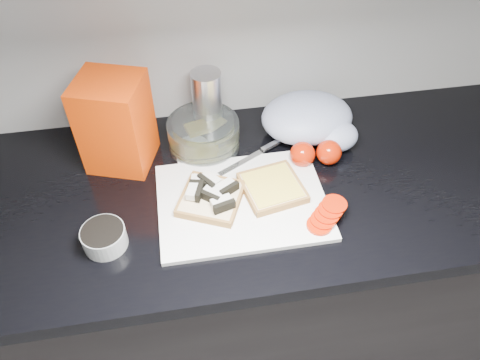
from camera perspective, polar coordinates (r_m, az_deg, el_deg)
name	(u,v)px	position (r m, az deg, el deg)	size (l,w,h in m)	color
base_cabinet	(248,282)	(1.55, 0.93, -12.37)	(3.50, 0.60, 0.86)	black
countertop	(250,188)	(1.19, 1.19, -0.98)	(3.50, 0.64, 0.04)	black
cutting_board	(242,202)	(1.12, 0.25, -2.64)	(0.40, 0.30, 0.01)	white
bread_left	(211,196)	(1.11, -3.57, -2.00)	(0.19, 0.19, 0.04)	beige
bread_right	(272,188)	(1.13, 3.96, -0.93)	(0.17, 0.17, 0.02)	beige
tomato_slices	(327,215)	(1.09, 10.55, -4.17)	(0.12, 0.11, 0.02)	#B81C04
knife	(258,153)	(1.23, 2.27, 3.35)	(0.19, 0.11, 0.01)	#BBBCC0
seed_tub	(104,237)	(1.07, -16.25, -6.66)	(0.10, 0.10, 0.05)	#9DA2A1
tub_lid	(194,161)	(1.23, -5.58, 2.28)	(0.09, 0.09, 0.01)	white
glass_bowl	(204,135)	(1.25, -4.46, 5.54)	(0.19, 0.19, 0.08)	silver
bread_bag	(116,123)	(1.19, -14.90, 6.73)	(0.15, 0.14, 0.24)	#D63603
steel_canister	(207,103)	(1.26, -4.00, 9.29)	(0.08, 0.08, 0.19)	silver
grocery_bag	(311,120)	(1.29, 8.63, 7.24)	(0.25, 0.22, 0.11)	#AAB6D1
whole_tomatoes	(316,153)	(1.22, 9.22, 3.23)	(0.14, 0.07, 0.07)	#B81C04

